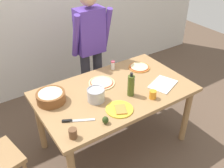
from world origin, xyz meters
name	(u,v)px	position (x,y,z in m)	size (l,w,h in m)	color
ground	(114,142)	(0.00, 0.00, 0.00)	(8.00, 8.00, 0.00)	brown
wall_back	(49,2)	(0.00, 1.60, 1.30)	(5.60, 0.10, 2.60)	silver
dining_table	(115,97)	(0.00, 0.00, 0.67)	(1.60, 0.96, 0.76)	#A37A4C
person_cook	(91,45)	(0.15, 0.76, 0.94)	(0.49, 0.25, 1.62)	#2D2D38
pizza_raw_on_board	(102,83)	(-0.04, 0.18, 0.77)	(0.28, 0.28, 0.02)	beige
pizza_cooked_on_tray	(139,67)	(0.51, 0.23, 0.77)	(0.25, 0.25, 0.02)	#C67A33
plate_with_slice	(120,109)	(-0.14, -0.29, 0.77)	(0.26, 0.26, 0.02)	gold
popcorn_bowl	(51,96)	(-0.62, 0.18, 0.82)	(0.28, 0.28, 0.11)	brown
olive_oil_bottle	(131,85)	(0.09, -0.16, 0.87)	(0.07, 0.07, 0.26)	#47561E
steel_pot	(96,95)	(-0.25, -0.04, 0.83)	(0.17, 0.17, 0.13)	#B7B7BC
cup_orange	(153,95)	(0.24, -0.32, 0.80)	(0.07, 0.07, 0.09)	orange
cup_small_brown	(73,133)	(-0.66, -0.37, 0.80)	(0.07, 0.07, 0.09)	brown
salt_shaker	(113,65)	(0.23, 0.38, 0.81)	(0.04, 0.04, 0.11)	white
cutting_board_white	(163,84)	(0.49, -0.20, 0.77)	(0.30, 0.22, 0.01)	white
chef_knife	(74,121)	(-0.56, -0.20, 0.77)	(0.27, 0.16, 0.02)	silver
avocado	(105,120)	(-0.35, -0.37, 0.80)	(0.06, 0.06, 0.07)	#2D4219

